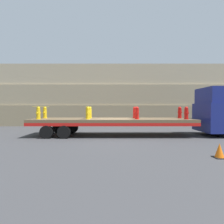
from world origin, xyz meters
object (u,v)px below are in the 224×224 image
Objects in this scene: flatbed_trailer at (107,121)px; traffic_cone at (220,151)px; fire_hydrant_yellow_far_0 at (46,113)px; fire_hydrant_yellow_near_1 at (88,113)px; fire_hydrant_yellow_far_1 at (90,113)px; fire_hydrant_red_near_2 at (138,113)px; fire_hydrant_red_far_3 at (180,113)px; fire_hydrant_yellow_near_0 at (39,113)px; fire_hydrant_red_near_3 at (187,113)px; truck_cab at (220,112)px; fire_hydrant_red_far_2 at (135,113)px.

flatbed_trailer is 19.26× the size of traffic_cone.
fire_hydrant_yellow_far_0 and fire_hydrant_yellow_near_1 have the same top height.
fire_hydrant_red_near_2 is (3.21, -1.11, 0.00)m from fire_hydrant_yellow_far_1.
traffic_cone is at bearing -39.76° from fire_hydrant_yellow_near_1.
fire_hydrant_yellow_far_1 is 6.43m from fire_hydrant_red_far_3.
fire_hydrant_red_far_3 is 1.46× the size of traffic_cone.
fire_hydrant_yellow_far_1 reaches higher than traffic_cone.
fire_hydrant_yellow_far_0 is 3.21m from fire_hydrant_yellow_far_1.
fire_hydrant_yellow_near_0 reaches higher than traffic_cone.
fire_hydrant_yellow_near_1 is 1.46× the size of traffic_cone.
fire_hydrant_red_near_2 is 3.21m from fire_hydrant_red_near_3.
fire_hydrant_yellow_near_1 reaches higher than flatbed_trailer.
truck_cab is at bearing 12.60° from fire_hydrant_red_near_3.
truck_cab reaches higher than fire_hydrant_red_near_2.
fire_hydrant_red_far_2 is at bearing 0.00° from fire_hydrant_yellow_far_1.
fire_hydrant_red_near_2 is 1.46× the size of traffic_cone.
fire_hydrant_yellow_near_0 is at bearing -90.00° from fire_hydrant_yellow_far_0.
fire_hydrant_yellow_far_1 is (3.21, 0.00, 0.00)m from fire_hydrant_yellow_far_0.
flatbed_trailer is 4.46m from fire_hydrant_yellow_near_0.
fire_hydrant_yellow_near_1 is (3.21, -1.11, 0.00)m from fire_hydrant_yellow_far_0.
fire_hydrant_red_far_3 is at bearing 167.40° from truck_cab.
fire_hydrant_yellow_far_0 reaches higher than traffic_cone.
fire_hydrant_yellow_far_1 is (3.21, 1.11, 0.00)m from fire_hydrant_yellow_near_0.
fire_hydrant_yellow_far_1 is 8.26m from traffic_cone.
fire_hydrant_yellow_far_1 is 1.00× the size of fire_hydrant_red_far_2.
flatbed_trailer is at bearing 25.25° from fire_hydrant_yellow_near_1.
fire_hydrant_red_far_3 is at bearing 6.56° from fire_hydrant_yellow_near_0.
fire_hydrant_yellow_near_0 is 1.11m from fire_hydrant_yellow_far_0.
fire_hydrant_red_far_2 is at bearing 112.96° from traffic_cone.
flatbed_trailer is 13.19× the size of fire_hydrant_red_near_2.
fire_hydrant_red_near_2 is 1.00× the size of fire_hydrant_red_near_3.
fire_hydrant_yellow_far_0 is 6.52m from fire_hydrant_red_near_2.
traffic_cone is at bearing -98.86° from fire_hydrant_red_near_3.
truck_cab is at bearing -3.56° from fire_hydrant_yellow_far_1.
fire_hydrant_red_near_2 is (2.04, -0.55, 0.58)m from flatbed_trailer.
fire_hydrant_red_near_3 is 4.96m from traffic_cone.
fire_hydrant_red_far_2 is at bearing 9.79° from fire_hydrant_yellow_near_0.
fire_hydrant_yellow_near_0 is 10.17m from traffic_cone.
fire_hydrant_yellow_far_1 is (-8.91, 0.55, -0.04)m from truck_cab.
fire_hydrant_red_far_3 is (9.64, 0.00, 0.00)m from fire_hydrant_yellow_far_0.
flatbed_trailer is at bearing 164.78° from fire_hydrant_red_near_2.
fire_hydrant_red_near_3 is (6.43, -1.11, 0.00)m from fire_hydrant_yellow_far_1.
fire_hydrant_yellow_near_1 is at bearing -154.75° from flatbed_trailer.
fire_hydrant_yellow_far_0 and fire_hydrant_yellow_far_1 have the same top height.
fire_hydrant_red_far_2 is (3.21, 1.11, 0.00)m from fire_hydrant_yellow_near_1.
fire_hydrant_red_far_3 is at bearing 90.00° from fire_hydrant_red_near_3.
fire_hydrant_red_far_2 is (0.00, 1.11, 0.00)m from fire_hydrant_red_near_2.
fire_hydrant_yellow_far_0 is 1.00× the size of fire_hydrant_red_near_3.
fire_hydrant_yellow_near_0 is 9.64m from fire_hydrant_red_near_3.
fire_hydrant_yellow_far_0 is at bearing 160.96° from fire_hydrant_yellow_near_1.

